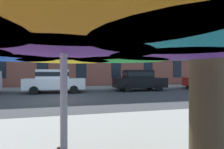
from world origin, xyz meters
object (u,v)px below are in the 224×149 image
sedan_red (207,79)px  patio_umbrella (64,22)px  sedan_white (55,80)px  sedan_black (139,80)px

sedan_red → patio_umbrella: patio_umbrella is taller
sedan_white → patio_umbrella: 12.77m
sedan_white → patio_umbrella: (0.96, -12.70, 0.99)m
patio_umbrella → sedan_white: bearing=94.3°
sedan_black → sedan_white: bearing=180.0°
sedan_red → sedan_white: bearing=180.0°
sedan_black → sedan_red: same height
sedan_black → patio_umbrella: patio_umbrella is taller
sedan_white → patio_umbrella: patio_umbrella is taller
sedan_white → sedan_black: bearing=0.0°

